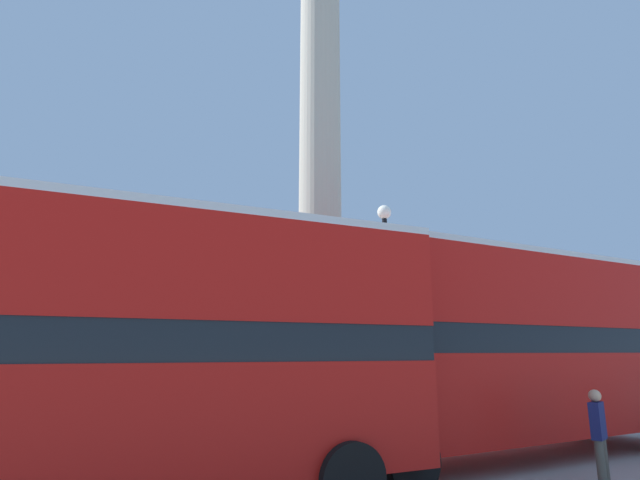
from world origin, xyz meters
TOP-DOWN VIEW (x-y plane):
  - ground_plane at (0.00, 0.00)m, footprint 200.00×200.00m
  - monument_column at (0.00, 0.00)m, footprint 6.03×6.03m
  - bus_a at (0.83, -6.89)m, footprint 10.52×3.07m
  - bus_b at (-7.80, -6.91)m, footprint 10.56×3.60m
  - street_lamp at (-0.11, -3.91)m, footprint 0.40×0.40m
  - pedestrian_near_lamp at (0.23, -9.35)m, footprint 0.45×0.30m

SIDE VIEW (x-z plane):
  - ground_plane at x=0.00m, z-range 0.00..0.00m
  - pedestrian_near_lamp at x=0.23m, z-range 0.07..1.67m
  - bus_b at x=-7.80m, z-range 0.23..4.52m
  - bus_a at x=0.83m, z-range 0.23..4.64m
  - street_lamp at x=-0.11m, z-range 0.25..6.56m
  - monument_column at x=0.00m, z-range -4.29..16.09m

